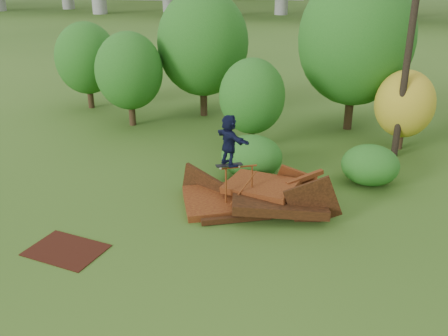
% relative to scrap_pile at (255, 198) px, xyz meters
% --- Properties ---
extents(ground, '(240.00, 240.00, 0.00)m').
position_rel_scrap_pile_xyz_m(ground, '(-0.12, -2.62, -0.36)').
color(ground, '#2D5116').
rests_on(ground, ground).
extents(scrap_pile, '(5.74, 3.45, 1.92)m').
position_rel_scrap_pile_xyz_m(scrap_pile, '(0.00, 0.00, 0.00)').
color(scrap_pile, '#44150C').
rests_on(scrap_pile, ground).
extents(grind_rail, '(1.06, 0.64, 1.57)m').
position_rel_scrap_pile_xyz_m(grind_rail, '(-0.51, -0.27, 0.64)').
color(grind_rail, brown).
rests_on(grind_rail, ground).
extents(skateboard, '(0.87, 0.63, 0.09)m').
position_rel_scrap_pile_xyz_m(skateboard, '(-0.80, -0.43, 1.28)').
color(skateboard, black).
rests_on(skateboard, grind_rail).
extents(skater, '(1.49, 1.36, 1.66)m').
position_rel_scrap_pile_xyz_m(skater, '(-0.80, -0.43, 2.12)').
color(skater, black).
rests_on(skater, skateboard).
extents(flat_plate, '(2.32, 1.82, 0.03)m').
position_rel_scrap_pile_xyz_m(flat_plate, '(-4.70, -4.03, -0.35)').
color(flat_plate, black).
rests_on(flat_plate, ground).
extents(tree_0, '(3.27, 3.27, 4.61)m').
position_rel_scrap_pile_xyz_m(tree_0, '(-7.80, 7.33, 2.36)').
color(tree_0, black).
rests_on(tree_0, ground).
extents(tree_1, '(4.64, 4.64, 6.46)m').
position_rel_scrap_pile_xyz_m(tree_1, '(-4.84, 9.88, 3.42)').
color(tree_1, black).
rests_on(tree_1, ground).
extents(tree_2, '(2.82, 2.82, 3.97)m').
position_rel_scrap_pile_xyz_m(tree_2, '(-1.34, 5.58, 1.98)').
color(tree_2, black).
rests_on(tree_2, ground).
extents(tree_3, '(5.33, 5.33, 7.40)m').
position_rel_scrap_pile_xyz_m(tree_3, '(2.67, 9.49, 3.96)').
color(tree_3, black).
rests_on(tree_3, ground).
extents(tree_4, '(2.52, 2.52, 3.48)m').
position_rel_scrap_pile_xyz_m(tree_4, '(4.96, 7.21, 1.66)').
color(tree_4, black).
rests_on(tree_4, ground).
extents(tree_6, '(3.37, 3.37, 4.70)m').
position_rel_scrap_pile_xyz_m(tree_6, '(-11.39, 9.66, 2.40)').
color(tree_6, black).
rests_on(tree_6, ground).
extents(shrub_left, '(2.34, 2.16, 1.62)m').
position_rel_scrap_pile_xyz_m(shrub_left, '(-0.68, 2.55, 0.45)').
color(shrub_left, '#165216').
rests_on(shrub_left, ground).
extents(shrub_right, '(2.11, 1.93, 1.49)m').
position_rel_scrap_pile_xyz_m(shrub_right, '(3.67, 3.01, 0.38)').
color(shrub_right, '#165216').
rests_on(shrub_right, ground).
extents(utility_pole, '(1.40, 0.28, 9.25)m').
position_rel_scrap_pile_xyz_m(utility_pole, '(4.73, 6.22, 4.33)').
color(utility_pole, black).
rests_on(utility_pole, ground).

